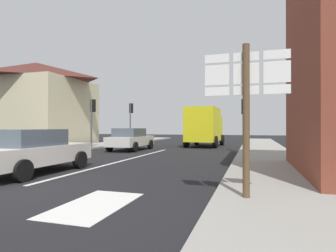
{
  "coord_description": "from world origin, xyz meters",
  "views": [
    {
      "loc": [
        5.67,
        -5.78,
        1.54
      ],
      "look_at": [
        -0.17,
        13.31,
        1.63
      ],
      "focal_mm": 29.49,
      "sensor_mm": 36.0,
      "label": 1
    }
  ],
  "objects": [
    {
      "name": "clapboard_house_left",
      "position": [
        -12.82,
        14.34,
        3.7
      ],
      "size": [
        8.99,
        8.38,
        7.33
      ],
      "color": "beige",
      "rests_on": "ground"
    },
    {
      "name": "delivery_truck",
      "position": [
        2.03,
        16.11,
        1.65
      ],
      "size": [
        2.66,
        5.09,
        3.05
      ],
      "color": "yellow",
      "rests_on": "ground"
    },
    {
      "name": "lane_turn_arrow",
      "position": [
        2.69,
        -1.0,
        0.01
      ],
      "size": [
        1.2,
        2.2,
        0.01
      ],
      "primitive_type": "cube",
      "color": "silver",
      "rests_on": "ground"
    },
    {
      "name": "route_sign_post",
      "position": [
        5.55,
        -0.05,
        2.0
      ],
      "size": [
        1.66,
        0.14,
        3.2
      ],
      "color": "brown",
      "rests_on": "ground"
    },
    {
      "name": "traffic_light_far_left",
      "position": [
        -5.2,
        17.85,
        2.79
      ],
      "size": [
        0.3,
        0.49,
        3.77
      ],
      "color": "#47474C",
      "rests_on": "ground"
    },
    {
      "name": "traffic_light_near_right",
      "position": [
        5.2,
        11.42,
        2.39
      ],
      "size": [
        0.3,
        0.49,
        3.23
      ],
      "color": "#47474C",
      "rests_on": "ground"
    },
    {
      "name": "sidewalk_right",
      "position": [
        6.36,
        8.0,
        0.07
      ],
      "size": [
        2.93,
        44.0,
        0.14
      ],
      "primitive_type": "cube",
      "color": "gray",
      "rests_on": "ground"
    },
    {
      "name": "traffic_light_near_left",
      "position": [
        -5.2,
        11.37,
        2.61
      ],
      "size": [
        0.3,
        0.49,
        3.52
      ],
      "color": "#47474C",
      "rests_on": "ground"
    },
    {
      "name": "sedan_far",
      "position": [
        -2.12,
        11.12,
        0.76
      ],
      "size": [
        1.97,
        4.2,
        1.47
      ],
      "color": "beige",
      "rests_on": "ground"
    },
    {
      "name": "lane_centre_stripe",
      "position": [
        0.0,
        6.0,
        0.01
      ],
      "size": [
        0.16,
        12.0,
        0.01
      ],
      "primitive_type": "cube",
      "color": "silver",
      "rests_on": "ground"
    },
    {
      "name": "sidewalk_left",
      "position": [
        -6.36,
        8.0,
        0.07
      ],
      "size": [
        2.93,
        44.0,
        0.14
      ],
      "primitive_type": "cube",
      "color": "gray",
      "rests_on": "ground"
    },
    {
      "name": "ground_plane",
      "position": [
        0.0,
        10.0,
        0.0
      ],
      "size": [
        80.0,
        80.0,
        0.0
      ],
      "primitive_type": "plane",
      "color": "black"
    },
    {
      "name": "sedan_near",
      "position": [
        -1.37,
        1.69,
        0.76
      ],
      "size": [
        1.97,
        4.2,
        1.47
      ],
      "color": "beige",
      "rests_on": "ground"
    }
  ]
}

